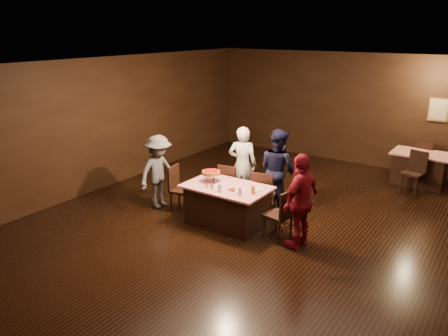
{
  "coord_description": "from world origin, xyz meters",
  "views": [
    {
      "loc": [
        3.85,
        -6.7,
        3.62
      ],
      "look_at": [
        -0.74,
        -0.01,
        1.0
      ],
      "focal_mm": 35.0,
      "sensor_mm": 36.0,
      "label": 1
    }
  ],
  "objects_px": {
    "chair_end_right": "(278,214)",
    "pizza_stand": "(211,172)",
    "chair_back_near": "(413,172)",
    "glass_front_right": "(240,191)",
    "diner_grey_knit": "(159,172)",
    "glass_front_left": "(220,188)",
    "chair_back_far": "(425,159)",
    "back_table": "(419,168)",
    "chair_far_right": "(264,193)",
    "diner_white_jacket": "(242,165)",
    "main_table": "(227,205)",
    "diner_navy_hoodie": "(278,170)",
    "chair_far_left": "(231,185)",
    "chair_end_left": "(182,189)",
    "diner_red_shirt": "(301,201)",
    "plate_empty": "(256,189)",
    "glass_amber": "(253,190)"
  },
  "relations": [
    {
      "from": "chair_end_left",
      "to": "chair_far_right",
      "type": "bearing_deg",
      "value": -74.78
    },
    {
      "from": "chair_far_right",
      "to": "glass_front_right",
      "type": "height_order",
      "value": "chair_far_right"
    },
    {
      "from": "main_table",
      "to": "glass_front_left",
      "type": "relative_size",
      "value": 11.43
    },
    {
      "from": "chair_end_right",
      "to": "pizza_stand",
      "type": "height_order",
      "value": "pizza_stand"
    },
    {
      "from": "diner_grey_knit",
      "to": "glass_front_left",
      "type": "height_order",
      "value": "diner_grey_knit"
    },
    {
      "from": "back_table",
      "to": "glass_front_left",
      "type": "height_order",
      "value": "glass_front_left"
    },
    {
      "from": "pizza_stand",
      "to": "chair_end_left",
      "type": "bearing_deg",
      "value": -175.91
    },
    {
      "from": "main_table",
      "to": "diner_white_jacket",
      "type": "relative_size",
      "value": 0.96
    },
    {
      "from": "chair_back_far",
      "to": "plate_empty",
      "type": "height_order",
      "value": "chair_back_far"
    },
    {
      "from": "main_table",
      "to": "diner_navy_hoodie",
      "type": "relative_size",
      "value": 0.94
    },
    {
      "from": "main_table",
      "to": "diner_red_shirt",
      "type": "xyz_separation_m",
      "value": [
        1.53,
        -0.04,
        0.45
      ]
    },
    {
      "from": "diner_white_jacket",
      "to": "diner_grey_knit",
      "type": "height_order",
      "value": "diner_white_jacket"
    },
    {
      "from": "back_table",
      "to": "chair_far_right",
      "type": "bearing_deg",
      "value": -119.74
    },
    {
      "from": "plate_empty",
      "to": "back_table",
      "type": "bearing_deg",
      "value": 65.37
    },
    {
      "from": "diner_red_shirt",
      "to": "glass_amber",
      "type": "bearing_deg",
      "value": -82.67
    },
    {
      "from": "back_table",
      "to": "chair_far_left",
      "type": "distance_m",
      "value": 4.78
    },
    {
      "from": "pizza_stand",
      "to": "glass_front_right",
      "type": "xyz_separation_m",
      "value": [
        0.85,
        -0.3,
        -0.11
      ]
    },
    {
      "from": "glass_front_right",
      "to": "chair_back_far",
      "type": "bearing_deg",
      "value": 68.62
    },
    {
      "from": "main_table",
      "to": "glass_front_right",
      "type": "distance_m",
      "value": 0.69
    },
    {
      "from": "chair_back_near",
      "to": "diner_navy_hoodie",
      "type": "bearing_deg",
      "value": -116.08
    },
    {
      "from": "chair_far_left",
      "to": "plate_empty",
      "type": "xyz_separation_m",
      "value": [
        0.95,
        -0.6,
        0.3
      ]
    },
    {
      "from": "chair_far_right",
      "to": "diner_white_jacket",
      "type": "xyz_separation_m",
      "value": [
        -0.77,
        0.39,
        0.36
      ]
    },
    {
      "from": "glass_front_left",
      "to": "chair_back_far",
      "type": "bearing_deg",
      "value": 65.21
    },
    {
      "from": "chair_end_right",
      "to": "diner_navy_hoodie",
      "type": "xyz_separation_m",
      "value": [
        -0.66,
        1.2,
        0.38
      ]
    },
    {
      "from": "glass_amber",
      "to": "main_table",
      "type": "bearing_deg",
      "value": 175.24
    },
    {
      "from": "diner_red_shirt",
      "to": "pizza_stand",
      "type": "relative_size",
      "value": 4.38
    },
    {
      "from": "chair_back_near",
      "to": "diner_red_shirt",
      "type": "bearing_deg",
      "value": -91.93
    },
    {
      "from": "diner_red_shirt",
      "to": "plate_empty",
      "type": "bearing_deg",
      "value": -94.23
    },
    {
      "from": "diner_navy_hoodie",
      "to": "glass_front_left",
      "type": "bearing_deg",
      "value": 94.03
    },
    {
      "from": "back_table",
      "to": "chair_far_right",
      "type": "height_order",
      "value": "chair_far_right"
    },
    {
      "from": "pizza_stand",
      "to": "glass_front_right",
      "type": "height_order",
      "value": "pizza_stand"
    },
    {
      "from": "chair_back_far",
      "to": "glass_amber",
      "type": "bearing_deg",
      "value": 76.74
    },
    {
      "from": "main_table",
      "to": "diner_red_shirt",
      "type": "height_order",
      "value": "diner_red_shirt"
    },
    {
      "from": "diner_red_shirt",
      "to": "diner_white_jacket",
      "type": "bearing_deg",
      "value": -115.25
    },
    {
      "from": "diner_grey_knit",
      "to": "glass_amber",
      "type": "relative_size",
      "value": 11.01
    },
    {
      "from": "back_table",
      "to": "plate_empty",
      "type": "relative_size",
      "value": 5.2
    },
    {
      "from": "chair_back_near",
      "to": "glass_front_right",
      "type": "distance_m",
      "value": 4.59
    },
    {
      "from": "plate_empty",
      "to": "glass_front_left",
      "type": "distance_m",
      "value": 0.68
    },
    {
      "from": "chair_end_right",
      "to": "glass_amber",
      "type": "distance_m",
      "value": 0.62
    },
    {
      "from": "chair_back_far",
      "to": "glass_front_right",
      "type": "relative_size",
      "value": 6.79
    },
    {
      "from": "chair_end_left",
      "to": "diner_navy_hoodie",
      "type": "xyz_separation_m",
      "value": [
        1.54,
        1.2,
        0.38
      ]
    },
    {
      "from": "diner_grey_knit",
      "to": "glass_front_right",
      "type": "relative_size",
      "value": 11.01
    },
    {
      "from": "diner_red_shirt",
      "to": "pizza_stand",
      "type": "xyz_separation_m",
      "value": [
        -1.93,
        0.09,
        0.12
      ]
    },
    {
      "from": "diner_navy_hoodie",
      "to": "glass_front_right",
      "type": "distance_m",
      "value": 1.45
    },
    {
      "from": "chair_back_near",
      "to": "glass_front_left",
      "type": "height_order",
      "value": "chair_back_near"
    },
    {
      "from": "chair_far_right",
      "to": "chair_back_far",
      "type": "relative_size",
      "value": 1.0
    },
    {
      "from": "back_table",
      "to": "chair_end_right",
      "type": "bearing_deg",
      "value": -107.81
    },
    {
      "from": "chair_back_near",
      "to": "pizza_stand",
      "type": "relative_size",
      "value": 2.5
    },
    {
      "from": "main_table",
      "to": "pizza_stand",
      "type": "relative_size",
      "value": 4.21
    },
    {
      "from": "pizza_stand",
      "to": "plate_empty",
      "type": "height_order",
      "value": "pizza_stand"
    }
  ]
}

